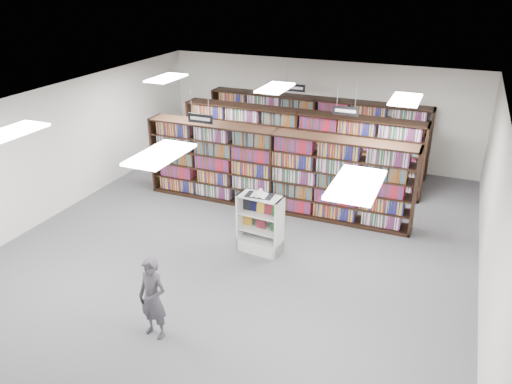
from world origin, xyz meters
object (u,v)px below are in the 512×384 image
at_px(open_book, 259,194).
at_px(shopper, 153,298).
at_px(bookshelf_row_near, 274,171).
at_px(endcap_display, 261,231).

xyz_separation_m(open_book, shopper, (-0.57, -3.27, -0.62)).
height_order(open_book, shopper, shopper).
bearing_deg(bookshelf_row_near, shopper, -91.18).
bearing_deg(endcap_display, open_book, -126.38).
distance_m(endcap_display, open_book, 0.91).
height_order(bookshelf_row_near, open_book, bookshelf_row_near).
height_order(endcap_display, open_book, open_book).
xyz_separation_m(endcap_display, open_book, (-0.03, -0.04, 0.91)).
bearing_deg(shopper, open_book, 87.13).
xyz_separation_m(bookshelf_row_near, open_book, (0.46, -2.14, 0.32)).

